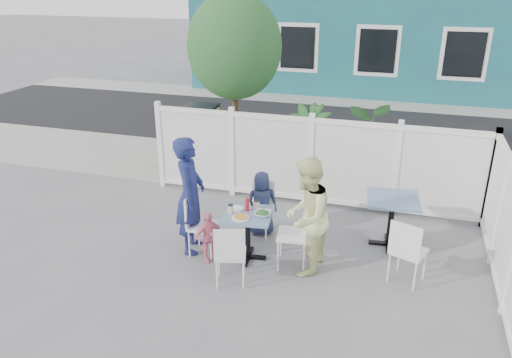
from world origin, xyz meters
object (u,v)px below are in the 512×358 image
(utility_cabinet, at_px, (202,134))
(chair_back, at_px, (261,204))
(spare_table, at_px, (392,209))
(woman, at_px, (306,217))
(toddler, at_px, (208,237))
(main_table, at_px, (248,224))
(chair_near, at_px, (230,251))
(chair_left, at_px, (199,220))
(man, at_px, (190,195))
(chair_right, at_px, (299,229))
(boy, at_px, (262,203))

(utility_cabinet, bearing_deg, chair_back, -55.85)
(spare_table, height_order, woman, woman)
(toddler, bearing_deg, main_table, -26.60)
(utility_cabinet, height_order, toddler, utility_cabinet)
(spare_table, height_order, chair_near, chair_near)
(utility_cabinet, height_order, chair_near, utility_cabinet)
(spare_table, xyz_separation_m, chair_left, (-2.67, -1.04, -0.08))
(main_table, xyz_separation_m, chair_near, (-0.00, -0.73, -0.04))
(man, distance_m, woman, 1.73)
(utility_cabinet, height_order, chair_right, utility_cabinet)
(boy, bearing_deg, spare_table, 160.38)
(main_table, xyz_separation_m, man, (-0.88, 0.01, 0.32))
(utility_cabinet, relative_size, toddler, 1.58)
(chair_right, xyz_separation_m, chair_back, (-0.78, 0.77, -0.06))
(chair_left, relative_size, chair_back, 1.06)
(man, relative_size, toddler, 2.33)
(chair_left, height_order, woman, woman)
(spare_table, relative_size, boy, 0.80)
(woman, relative_size, boy, 1.59)
(main_table, height_order, spare_table, spare_table)
(man, bearing_deg, chair_right, -103.37)
(man, bearing_deg, toddler, -137.51)
(chair_back, distance_m, woman, 1.29)
(chair_right, distance_m, chair_back, 1.10)
(main_table, height_order, chair_near, chair_near)
(chair_right, distance_m, boy, 1.08)
(boy, relative_size, toddler, 1.37)
(chair_right, relative_size, chair_near, 1.10)
(chair_right, height_order, woman, woman)
(main_table, distance_m, chair_right, 0.74)
(utility_cabinet, height_order, chair_left, utility_cabinet)
(main_table, bearing_deg, boy, 92.08)
(woman, distance_m, boy, 1.27)
(utility_cabinet, xyz_separation_m, spare_table, (4.19, -2.70, 0.02))
(chair_right, xyz_separation_m, woman, (0.11, -0.11, 0.26))
(main_table, bearing_deg, chair_left, -175.67)
(spare_table, bearing_deg, woman, -135.94)
(spare_table, xyz_separation_m, chair_right, (-1.20, -0.95, -0.05))
(chair_left, xyz_separation_m, toddler, (0.21, -0.17, -0.16))
(man, bearing_deg, main_table, -105.14)
(chair_right, bearing_deg, utility_cabinet, 31.02)
(spare_table, height_order, man, man)
(spare_table, xyz_separation_m, woman, (-1.09, -1.05, 0.21))
(spare_table, distance_m, chair_right, 1.53)
(spare_table, xyz_separation_m, toddler, (-2.46, -1.21, -0.23))
(chair_right, bearing_deg, man, 82.63)
(chair_near, height_order, woman, woman)
(chair_right, distance_m, man, 1.64)
(chair_near, relative_size, man, 0.50)
(spare_table, distance_m, woman, 1.53)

